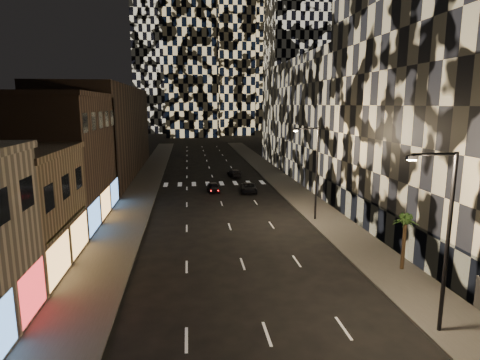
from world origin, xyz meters
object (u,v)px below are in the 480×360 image
object	(u,v)px
car_dark_midlane	(214,187)
car_dark_rightlane	(249,188)
streetlight_near	(444,231)
car_dark_oncoming	(235,173)
palm_tree	(405,224)
streetlight_far	(314,167)

from	to	relation	value
car_dark_midlane	car_dark_rightlane	bearing A→B (deg)	-16.36
streetlight_near	car_dark_midlane	xyz separation A→B (m)	(-8.85, 34.34, -4.74)
car_dark_oncoming	palm_tree	size ratio (longest dim) A/B	1.03
car_dark_midlane	palm_tree	distance (m)	29.30
streetlight_far	car_dark_rightlane	xyz separation A→B (m)	(-4.35, 13.43, -4.76)
streetlight_near	palm_tree	world-z (taller)	streetlight_near
streetlight_far	palm_tree	xyz separation A→B (m)	(2.39, -12.57, -1.97)
streetlight_near	palm_tree	distance (m)	8.05
streetlight_near	car_dark_oncoming	world-z (taller)	streetlight_near
car_dark_midlane	car_dark_oncoming	world-z (taller)	car_dark_midlane
car_dark_oncoming	car_dark_rightlane	size ratio (longest dim) A/B	0.94
streetlight_near	car_dark_rightlane	bearing A→B (deg)	97.42
palm_tree	car_dark_midlane	bearing A→B (deg)	112.67
streetlight_far	streetlight_near	bearing A→B (deg)	-90.00
car_dark_midlane	car_dark_oncoming	size ratio (longest dim) A/B	0.89
car_dark_midlane	palm_tree	world-z (taller)	palm_tree
streetlight_far	car_dark_rightlane	bearing A→B (deg)	107.97
streetlight_far	car_dark_oncoming	size ratio (longest dim) A/B	2.22
streetlight_far	palm_tree	world-z (taller)	streetlight_far
streetlight_far	car_dark_rightlane	distance (m)	14.89
car_dark_midlane	streetlight_far	bearing A→B (deg)	-63.17
car_dark_midlane	car_dark_oncoming	bearing A→B (deg)	64.49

